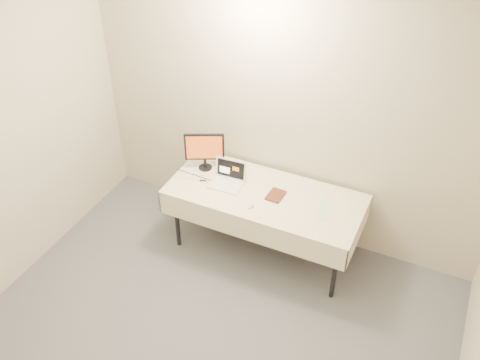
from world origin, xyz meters
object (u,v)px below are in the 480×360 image
at_px(laptop, 228,178).
at_px(book, 269,186).
at_px(monitor, 204,149).
at_px(table, 265,199).

distance_m(laptop, book, 0.42).
height_order(laptop, monitor, monitor).
bearing_deg(monitor, laptop, -46.45).
relative_size(laptop, monitor, 0.81).
relative_size(table, laptop, 5.70).
distance_m(table, book, 0.16).
relative_size(laptop, book, 1.68).
bearing_deg(book, table, -156.72).
bearing_deg(table, book, 20.30).
relative_size(monitor, book, 2.06).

